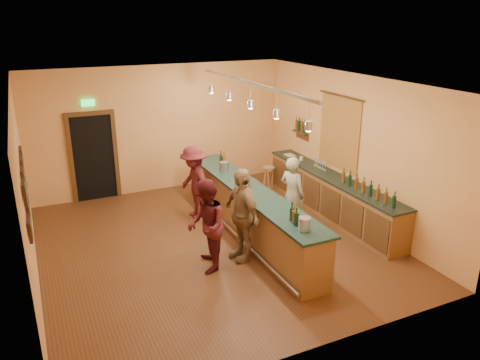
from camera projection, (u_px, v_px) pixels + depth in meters
name	position (u px, v px, depth m)	size (l,w,h in m)	color
floor	(213.00, 243.00, 9.40)	(7.00, 7.00, 0.00)	#503216
ceiling	(209.00, 82.00, 8.33)	(6.50, 7.00, 0.02)	silver
wall_back	(160.00, 129.00, 11.86)	(6.50, 0.02, 3.20)	#DD9653
wall_front	(314.00, 246.00, 5.88)	(6.50, 0.02, 3.20)	#DD9653
wall_left	(25.00, 194.00, 7.57)	(0.02, 7.00, 3.20)	#DD9653
wall_right	(350.00, 148.00, 10.16)	(0.02, 7.00, 3.20)	#DD9653
doorway	(94.00, 155.00, 11.32)	(1.15, 0.09, 2.48)	black
tapestry	(339.00, 133.00, 10.41)	(0.03, 1.40, 1.60)	#98381E
bottle_shelf	(301.00, 127.00, 11.73)	(0.17, 0.55, 0.54)	#472715
picture_grid	(26.00, 188.00, 6.83)	(0.06, 2.20, 0.70)	#382111
back_counter	(331.00, 195.00, 10.57)	(0.60, 4.55, 1.27)	brown
tasting_bar	(250.00, 209.00, 9.52)	(0.73, 5.10, 1.38)	brown
pendant_track	(251.00, 92.00, 8.73)	(0.11, 4.60, 0.50)	silver
bartender	(292.00, 195.00, 9.68)	(0.60, 0.39, 1.64)	gray
customer_a	(206.00, 226.00, 8.20)	(0.82, 0.64, 1.68)	#59191E
customer_b	(242.00, 215.00, 8.55)	(1.04, 0.43, 1.78)	#997A51
customer_c	(194.00, 182.00, 10.37)	(1.06, 0.61, 1.65)	#59191E
bar_stool	(269.00, 172.00, 12.09)	(0.31, 0.31, 0.64)	#8D5F3F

